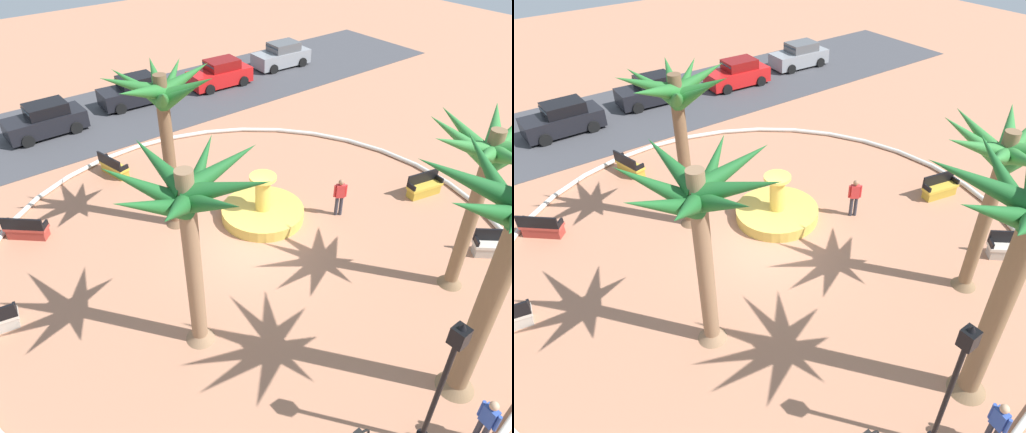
% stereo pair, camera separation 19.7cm
% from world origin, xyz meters
% --- Properties ---
extents(ground_plane, '(80.00, 80.00, 0.00)m').
position_xyz_m(ground_plane, '(0.00, 0.00, 0.00)').
color(ground_plane, tan).
extents(plaza_curb, '(19.47, 19.47, 0.20)m').
position_xyz_m(plaza_curb, '(0.00, 0.00, 0.10)').
color(plaza_curb, silver).
rests_on(plaza_curb, ground).
extents(street_asphalt, '(48.00, 8.00, 0.03)m').
position_xyz_m(street_asphalt, '(0.00, 14.13, 0.01)').
color(street_asphalt, '#424247').
rests_on(street_asphalt, ground).
extents(fountain, '(3.29, 3.29, 1.94)m').
position_xyz_m(fountain, '(1.45, 1.26, 0.29)').
color(fountain, gold).
rests_on(fountain, ground).
extents(palm_tree_near_fountain, '(4.03, 4.08, 5.98)m').
position_xyz_m(palm_tree_near_fountain, '(4.11, -5.58, 4.72)').
color(palm_tree_near_fountain, brown).
rests_on(palm_tree_near_fountain, ground).
extents(palm_tree_mid_plaza, '(4.19, 4.27, 6.11)m').
position_xyz_m(palm_tree_mid_plaza, '(-3.80, -2.45, 4.70)').
color(palm_tree_mid_plaza, '#8E6B4C').
rests_on(palm_tree_mid_plaza, ground).
extents(palm_tree_far_side, '(3.85, 3.73, 6.28)m').
position_xyz_m(palm_tree_far_side, '(-1.46, 3.01, 4.89)').
color(palm_tree_far_side, brown).
rests_on(palm_tree_far_side, ground).
extents(bench_east, '(1.54, 1.42, 1.00)m').
position_xyz_m(bench_east, '(6.69, -5.66, 0.35)').
color(bench_east, beige).
rests_on(bench_east, ground).
extents(bench_west, '(1.53, 1.44, 1.00)m').
position_xyz_m(bench_west, '(-6.40, 5.68, 0.35)').
color(bench_west, '#B73D33').
rests_on(bench_west, ground).
extents(bench_southeast, '(1.67, 0.82, 1.00)m').
position_xyz_m(bench_southeast, '(7.92, -1.65, 0.35)').
color(bench_southeast, gold).
rests_on(bench_southeast, ground).
extents(bench_southwest, '(0.84, 1.67, 1.00)m').
position_xyz_m(bench_southwest, '(-1.85, 8.00, 0.35)').
color(bench_southwest, gold).
rests_on(bench_southwest, ground).
extents(lamppost, '(0.32, 0.32, 4.28)m').
position_xyz_m(lamppost, '(-1.24, -8.42, 2.50)').
color(lamppost, black).
rests_on(lamppost, ground).
extents(person_cyclist_helmet, '(0.25, 0.53, 1.62)m').
position_xyz_m(person_cyclist_helmet, '(-0.15, -9.29, 0.91)').
color(person_cyclist_helmet, '#33333D').
rests_on(person_cyclist_helmet, ground).
extents(person_cyclist_photo, '(0.45, 0.36, 1.65)m').
position_xyz_m(person_cyclist_photo, '(3.98, -0.46, 0.92)').
color(person_cyclist_photo, '#33333D').
rests_on(person_cyclist_photo, ground).
extents(parked_car_leftmost, '(4.02, 1.95, 1.67)m').
position_xyz_m(parked_car_leftmost, '(-2.87, 13.94, 0.78)').
color(parked_car_leftmost, black).
rests_on(parked_car_leftmost, ground).
extents(parked_car_second, '(4.09, 2.09, 1.67)m').
position_xyz_m(parked_car_second, '(2.56, 14.71, 0.78)').
color(parked_car_second, black).
rests_on(parked_car_second, ground).
extents(parked_car_third, '(4.08, 2.07, 1.67)m').
position_xyz_m(parked_car_third, '(8.12, 14.04, 0.78)').
color(parked_car_third, red).
rests_on(parked_car_third, ground).
extents(parked_car_rightmost, '(4.09, 2.09, 1.67)m').
position_xyz_m(parked_car_rightmost, '(13.54, 14.45, 0.78)').
color(parked_car_rightmost, gray).
rests_on(parked_car_rightmost, ground).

